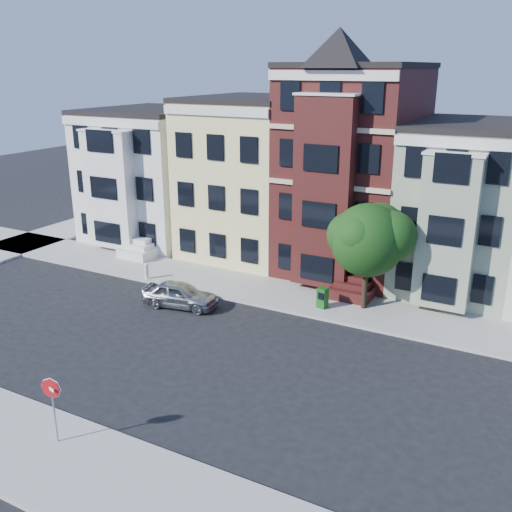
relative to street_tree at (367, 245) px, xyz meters
The scene contains 12 objects.
ground 9.46m from the street_tree, 109.86° to the right, with size 120.00×120.00×0.00m, color black.
far_sidewalk 4.59m from the street_tree, behind, with size 60.00×4.00×0.15m, color #9E9B93.
near_sidewalk 16.87m from the street_tree, 100.38° to the right, with size 60.00×4.00×0.15m, color #9E9B93.
house_white 19.06m from the street_tree, 160.79° to the left, with size 8.00×9.00×9.00m, color white.
house_yellow 11.86m from the street_tree, 147.88° to the left, with size 7.00×9.00×10.00m, color #F3E59B.
house_brown 7.35m from the street_tree, 115.41° to the left, with size 7.00×9.00×12.00m, color #3D1412.
house_green 7.25m from the street_tree, 60.62° to the left, with size 6.00×9.00×9.00m, color gray.
street_tree is the anchor object (origin of this frame).
parked_car 10.05m from the street_tree, 154.71° to the right, with size 1.62×4.03×1.37m, color #94969B.
newspaper_box 3.59m from the street_tree, 152.67° to the right, with size 0.49×0.44×1.09m, color #195618.
fire_hydrant 13.15m from the street_tree, behind, with size 0.27×0.27×0.76m, color silver.
stop_sign 16.68m from the street_tree, 109.48° to the right, with size 0.74×0.10×2.71m, color #B11017, non-canonical shape.
Camera 1 is at (10.94, -18.45, 12.07)m, focal length 40.00 mm.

